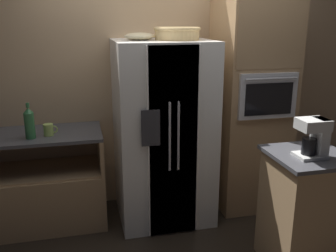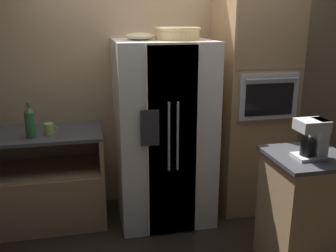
{
  "view_description": "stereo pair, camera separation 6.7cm",
  "coord_description": "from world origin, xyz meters",
  "px_view_note": "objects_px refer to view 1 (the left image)",
  "views": [
    {
      "loc": [
        -0.8,
        -3.26,
        1.91
      ],
      "look_at": [
        -0.03,
        -0.02,
        0.95
      ],
      "focal_mm": 40.0,
      "sensor_mm": 36.0,
      "label": 1
    },
    {
      "loc": [
        -0.73,
        -3.27,
        1.91
      ],
      "look_at": [
        -0.03,
        -0.02,
        0.95
      ],
      "focal_mm": 40.0,
      "sensor_mm": 36.0,
      "label": 2
    }
  ],
  "objects_px": {
    "refrigerator": "(163,132)",
    "bottle_tall": "(29,123)",
    "mug": "(49,130)",
    "coffee_maker": "(315,136)",
    "wicker_basket": "(177,33)",
    "fruit_bowl": "(140,36)",
    "wall_oven": "(251,103)"
  },
  "relations": [
    {
      "from": "mug",
      "to": "coffee_maker",
      "type": "xyz_separation_m",
      "value": [
        1.9,
        -1.11,
        0.14
      ]
    },
    {
      "from": "wall_oven",
      "to": "coffee_maker",
      "type": "bearing_deg",
      "value": -93.08
    },
    {
      "from": "mug",
      "to": "wall_oven",
      "type": "bearing_deg",
      "value": 1.69
    },
    {
      "from": "wicker_basket",
      "to": "bottle_tall",
      "type": "xyz_separation_m",
      "value": [
        -1.31,
        -0.0,
        -0.74
      ]
    },
    {
      "from": "fruit_bowl",
      "to": "mug",
      "type": "xyz_separation_m",
      "value": [
        -0.84,
        -0.02,
        -0.8
      ]
    },
    {
      "from": "coffee_maker",
      "to": "fruit_bowl",
      "type": "bearing_deg",
      "value": 133.3
    },
    {
      "from": "fruit_bowl",
      "to": "mug",
      "type": "bearing_deg",
      "value": -178.86
    },
    {
      "from": "refrigerator",
      "to": "bottle_tall",
      "type": "bearing_deg",
      "value": -178.25
    },
    {
      "from": "wicker_basket",
      "to": "fruit_bowl",
      "type": "bearing_deg",
      "value": 168.7
    },
    {
      "from": "refrigerator",
      "to": "fruit_bowl",
      "type": "height_order",
      "value": "fruit_bowl"
    },
    {
      "from": "refrigerator",
      "to": "coffee_maker",
      "type": "xyz_separation_m",
      "value": [
        0.86,
        -1.1,
        0.24
      ]
    },
    {
      "from": "bottle_tall",
      "to": "refrigerator",
      "type": "bearing_deg",
      "value": 1.75
    },
    {
      "from": "wall_oven",
      "to": "mug",
      "type": "xyz_separation_m",
      "value": [
        -1.96,
        -0.06,
        -0.13
      ]
    },
    {
      "from": "refrigerator",
      "to": "fruit_bowl",
      "type": "xyz_separation_m",
      "value": [
        -0.2,
        0.03,
        0.89
      ]
    },
    {
      "from": "coffee_maker",
      "to": "bottle_tall",
      "type": "bearing_deg",
      "value": 152.61
    },
    {
      "from": "wicker_basket",
      "to": "coffee_maker",
      "type": "xyz_separation_m",
      "value": [
        0.74,
        -1.06,
        -0.68
      ]
    },
    {
      "from": "bottle_tall",
      "to": "mug",
      "type": "relative_size",
      "value": 2.55
    },
    {
      "from": "refrigerator",
      "to": "fruit_bowl",
      "type": "relative_size",
      "value": 6.25
    },
    {
      "from": "wicker_basket",
      "to": "bottle_tall",
      "type": "relative_size",
      "value": 1.32
    },
    {
      "from": "wall_oven",
      "to": "bottle_tall",
      "type": "xyz_separation_m",
      "value": [
        -2.11,
        -0.11,
        -0.04
      ]
    },
    {
      "from": "wicker_basket",
      "to": "bottle_tall",
      "type": "distance_m",
      "value": 1.5
    },
    {
      "from": "wall_oven",
      "to": "wicker_basket",
      "type": "bearing_deg",
      "value": -172.49
    },
    {
      "from": "refrigerator",
      "to": "coffee_maker",
      "type": "height_order",
      "value": "refrigerator"
    },
    {
      "from": "mug",
      "to": "fruit_bowl",
      "type": "bearing_deg",
      "value": 1.14
    },
    {
      "from": "fruit_bowl",
      "to": "bottle_tall",
      "type": "distance_m",
      "value": 1.22
    },
    {
      "from": "wicker_basket",
      "to": "fruit_bowl",
      "type": "distance_m",
      "value": 0.33
    },
    {
      "from": "refrigerator",
      "to": "bottle_tall",
      "type": "distance_m",
      "value": 1.2
    },
    {
      "from": "wall_oven",
      "to": "mug",
      "type": "relative_size",
      "value": 17.45
    },
    {
      "from": "refrigerator",
      "to": "wicker_basket",
      "type": "relative_size",
      "value": 4.14
    },
    {
      "from": "wall_oven",
      "to": "coffee_maker",
      "type": "relative_size",
      "value": 7.58
    },
    {
      "from": "wicker_basket",
      "to": "refrigerator",
      "type": "bearing_deg",
      "value": 164.07
    },
    {
      "from": "bottle_tall",
      "to": "mug",
      "type": "xyz_separation_m",
      "value": [
        0.15,
        0.05,
        -0.09
      ]
    }
  ]
}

